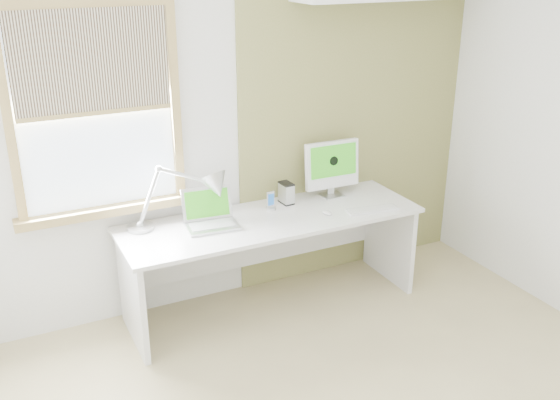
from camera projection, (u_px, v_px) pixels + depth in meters
room at (373, 214)px, 3.16m from camera, size 4.04×3.54×2.64m
accent_wall at (355, 116)px, 5.02m from camera, size 2.00×0.02×2.60m
window at (96, 113)px, 4.09m from camera, size 1.20×0.14×1.42m
desk at (268, 239)px, 4.69m from camera, size 2.20×0.70×0.73m
desk_lamp at (202, 191)px, 4.40m from camera, size 0.77×0.34×0.44m
laptop at (210, 216)px, 4.42m from camera, size 0.38×0.32×0.25m
phone_dock at (271, 205)px, 4.68m from camera, size 0.09×0.09×0.14m
external_drive at (286, 193)px, 4.79m from camera, size 0.09×0.13×0.16m
imac at (332, 166)px, 4.88m from camera, size 0.45×0.15×0.44m
keyboard at (372, 209)px, 4.68m from camera, size 0.40×0.16×0.02m
mouse at (327, 213)px, 4.61m from camera, size 0.07×0.10×0.03m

